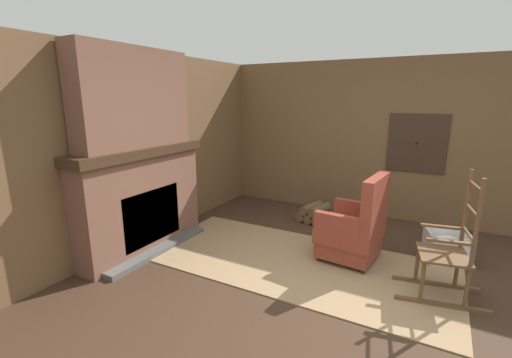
{
  "coord_description": "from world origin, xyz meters",
  "views": [
    {
      "loc": [
        0.65,
        -2.87,
        1.86
      ],
      "look_at": [
        -1.27,
        0.67,
        0.9
      ],
      "focal_mm": 24.0,
      "sensor_mm": 36.0,
      "label": 1
    }
  ],
  "objects_px": {
    "firewood_stack": "(315,213)",
    "oil_lamp_vase": "(85,145)",
    "rocking_chair": "(448,257)",
    "laundry_basket": "(447,247)",
    "armchair": "(354,230)",
    "storage_case": "(171,136)"
  },
  "relations": [
    {
      "from": "rocking_chair",
      "to": "laundry_basket",
      "type": "xyz_separation_m",
      "value": [
        0.02,
        0.86,
        -0.23
      ]
    },
    {
      "from": "firewood_stack",
      "to": "oil_lamp_vase",
      "type": "xyz_separation_m",
      "value": [
        -1.61,
        -2.61,
        1.27
      ]
    },
    {
      "from": "storage_case",
      "to": "oil_lamp_vase",
      "type": "bearing_deg",
      "value": -90.0
    },
    {
      "from": "storage_case",
      "to": "firewood_stack",
      "type": "bearing_deg",
      "value": 39.84
    },
    {
      "from": "rocking_chair",
      "to": "laundry_basket",
      "type": "bearing_deg",
      "value": -101.83
    },
    {
      "from": "firewood_stack",
      "to": "laundry_basket",
      "type": "xyz_separation_m",
      "value": [
        1.78,
        -0.54,
        0.06
      ]
    },
    {
      "from": "firewood_stack",
      "to": "oil_lamp_vase",
      "type": "relative_size",
      "value": 1.86
    },
    {
      "from": "rocking_chair",
      "to": "laundry_basket",
      "type": "relative_size",
      "value": 2.26
    },
    {
      "from": "armchair",
      "to": "oil_lamp_vase",
      "type": "relative_size",
      "value": 3.56
    },
    {
      "from": "rocking_chair",
      "to": "armchair",
      "type": "bearing_deg",
      "value": -32.54
    },
    {
      "from": "rocking_chair",
      "to": "laundry_basket",
      "type": "distance_m",
      "value": 0.89
    },
    {
      "from": "firewood_stack",
      "to": "laundry_basket",
      "type": "distance_m",
      "value": 1.86
    },
    {
      "from": "armchair",
      "to": "storage_case",
      "type": "xyz_separation_m",
      "value": [
        -2.42,
        -0.33,
        1.0
      ]
    },
    {
      "from": "laundry_basket",
      "to": "oil_lamp_vase",
      "type": "relative_size",
      "value": 1.86
    },
    {
      "from": "laundry_basket",
      "to": "storage_case",
      "type": "height_order",
      "value": "storage_case"
    },
    {
      "from": "rocking_chair",
      "to": "firewood_stack",
      "type": "distance_m",
      "value": 2.27
    },
    {
      "from": "rocking_chair",
      "to": "firewood_stack",
      "type": "height_order",
      "value": "rocking_chair"
    },
    {
      "from": "laundry_basket",
      "to": "oil_lamp_vase",
      "type": "bearing_deg",
      "value": -148.55
    },
    {
      "from": "laundry_basket",
      "to": "rocking_chair",
      "type": "bearing_deg",
      "value": -91.61
    },
    {
      "from": "firewood_stack",
      "to": "laundry_basket",
      "type": "bearing_deg",
      "value": -16.93
    },
    {
      "from": "firewood_stack",
      "to": "armchair",
      "type": "bearing_deg",
      "value": -51.33
    },
    {
      "from": "laundry_basket",
      "to": "storage_case",
      "type": "xyz_separation_m",
      "value": [
        -3.39,
        -0.8,
        1.19
      ]
    }
  ]
}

